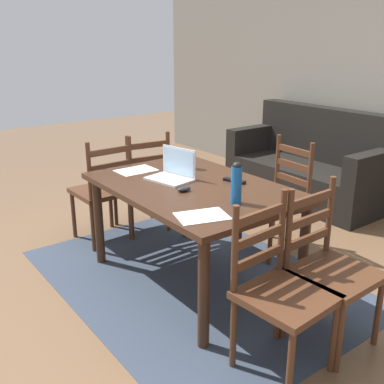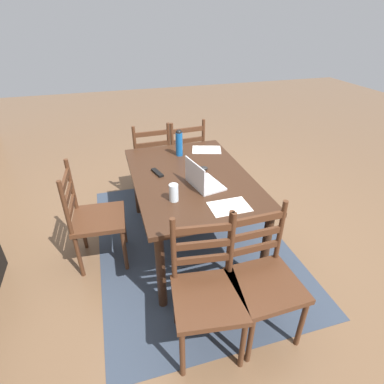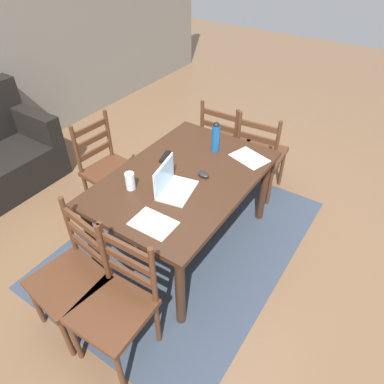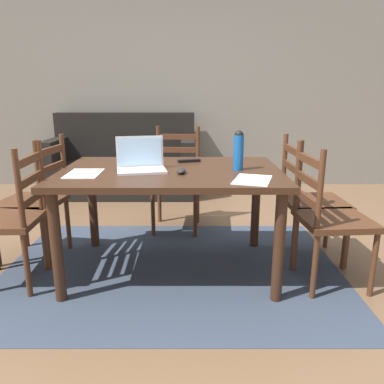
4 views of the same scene
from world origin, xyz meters
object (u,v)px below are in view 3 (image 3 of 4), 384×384
at_px(chair_right_near, 260,154).
at_px(computer_mouse, 204,175).
at_px(dining_table, 184,185).
at_px(tv_remote, 165,157).
at_px(drinking_glass, 130,181).
at_px(laptop, 172,184).
at_px(water_bottle, 216,136).
at_px(chair_right_far, 225,142).
at_px(chair_left_far, 72,277).
at_px(chair_left_near, 116,305).
at_px(chair_far_head, 108,169).

bearing_deg(chair_right_near, computer_mouse, 175.68).
height_order(dining_table, tv_remote, tv_remote).
xyz_separation_m(dining_table, drinking_glass, (-0.35, 0.24, 0.16)).
xyz_separation_m(chair_right_near, laptop, (-1.24, 0.18, 0.34)).
relative_size(water_bottle, drinking_glass, 1.93).
bearing_deg(chair_right_near, tv_remote, 152.10).
xyz_separation_m(chair_right_far, laptop, (-1.24, -0.23, 0.34)).
height_order(water_bottle, tv_remote, water_bottle).
bearing_deg(drinking_glass, dining_table, -34.12).
distance_m(chair_right_near, drinking_glass, 1.51).
bearing_deg(chair_right_near, water_bottle, 161.37).
bearing_deg(dining_table, chair_right_far, 10.96).
distance_m(chair_right_near, chair_left_far, 2.12).
relative_size(dining_table, chair_left_far, 1.59).
distance_m(water_bottle, computer_mouse, 0.42).
distance_m(laptop, water_bottle, 0.67).
bearing_deg(chair_left_near, laptop, 11.66).
height_order(chair_right_far, chair_left_far, same).
distance_m(chair_right_near, tv_remote, 1.08).
distance_m(dining_table, chair_right_near, 1.08).
distance_m(chair_left_near, computer_mouse, 1.16).
xyz_separation_m(chair_left_near, tv_remote, (1.17, 0.48, 0.30)).
bearing_deg(chair_right_far, chair_left_near, -169.04).
xyz_separation_m(chair_right_near, tv_remote, (-0.92, 0.49, 0.30)).
bearing_deg(chair_left_near, chair_left_far, 90.05).
xyz_separation_m(chair_right_far, computer_mouse, (-0.96, -0.34, 0.30)).
height_order(chair_far_head, chair_left_near, same).
distance_m(water_bottle, tv_remote, 0.46).
bearing_deg(chair_far_head, water_bottle, -62.70).
relative_size(chair_left_near, tv_remote, 5.59).
distance_m(dining_table, chair_right_far, 1.08).
bearing_deg(chair_right_far, chair_right_near, -89.99).
bearing_deg(laptop, chair_right_far, 10.48).
bearing_deg(chair_far_head, tv_remote, -78.56).
bearing_deg(tv_remote, chair_right_near, -133.84).
bearing_deg(laptop, chair_left_far, 165.00).
relative_size(chair_far_head, chair_left_near, 1.00).
distance_m(water_bottle, drinking_glass, 0.86).
relative_size(chair_right_far, chair_left_far, 1.00).
relative_size(chair_right_far, water_bottle, 3.55).
xyz_separation_m(laptop, water_bottle, (0.66, 0.02, 0.08)).
height_order(chair_far_head, chair_right_far, same).
distance_m(chair_left_far, laptop, 0.94).
bearing_deg(dining_table, drinking_glass, 145.88).
xyz_separation_m(laptop, tv_remote, (0.32, 0.31, -0.05)).
distance_m(chair_right_near, water_bottle, 0.74).
bearing_deg(dining_table, chair_right_near, -11.19).
xyz_separation_m(water_bottle, tv_remote, (-0.34, 0.29, -0.13)).
bearing_deg(chair_right_near, chair_right_far, 90.01).
distance_m(dining_table, chair_left_near, 1.08).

